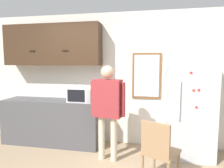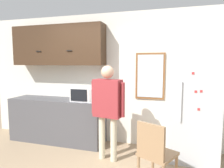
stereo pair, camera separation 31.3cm
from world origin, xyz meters
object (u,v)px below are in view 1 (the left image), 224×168
at_px(chair, 159,149).
at_px(microwave, 81,94).
at_px(person, 108,103).
at_px(refrigerator, 190,106).

bearing_deg(chair, microwave, -7.77).
relative_size(person, chair, 1.82).
height_order(microwave, refrigerator, refrigerator).
bearing_deg(chair, refrigerator, -93.53).
bearing_deg(microwave, chair, -34.06).
relative_size(person, refrigerator, 0.89).
xyz_separation_m(person, chair, (0.84, -0.53, -0.51)).
distance_m(microwave, refrigerator, 2.04).
xyz_separation_m(refrigerator, chair, (-0.56, -0.99, -0.43)).
relative_size(microwave, person, 0.30).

